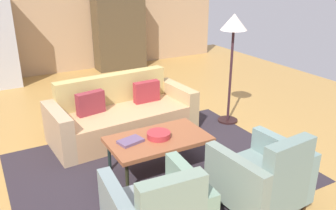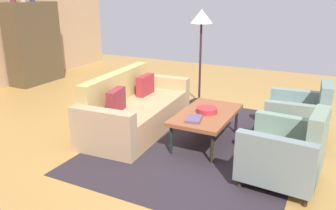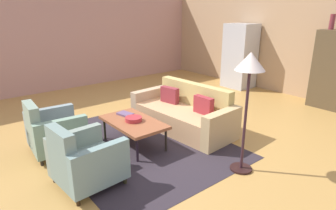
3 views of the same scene
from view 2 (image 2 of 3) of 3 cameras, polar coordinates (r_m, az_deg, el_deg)
The scene contains 10 objects.
ground_plane at distance 5.03m, azimuth -1.60°, elevation -5.30°, with size 10.48×10.48×0.00m, color #B38543.
area_rug at distance 4.89m, azimuth 5.71°, elevation -6.06°, with size 3.40×2.60×0.01m, color #2D262D.
couch at distance 5.26m, azimuth -5.81°, elevation -0.93°, with size 2.15×1.03×0.86m.
coffee_table at distance 4.72m, azimuth 6.43°, elevation -1.72°, with size 1.20×0.70×0.44m.
armchair_left at distance 3.96m, azimuth 19.31°, elevation -7.84°, with size 0.85×0.85×0.88m.
armchair_right at distance 5.07m, azimuth 21.31°, elevation -2.23°, with size 0.86×0.86×0.88m.
fruit_bowl at distance 4.70m, azimuth 6.50°, elevation -0.86°, with size 0.29×0.29×0.07m, color #AA2C32.
book_stack at distance 4.42m, azimuth 4.36°, elevation -2.32°, with size 0.31×0.24×0.03m.
cabinet at distance 8.42m, azimuth -21.48°, elevation 9.54°, with size 1.20×0.51×1.80m.
floor_lamp at distance 6.31m, azimuth 5.58°, elevation 13.10°, with size 0.40×0.40×1.72m.
Camera 2 is at (-4.04, -2.20, 2.03)m, focal length 36.57 mm.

